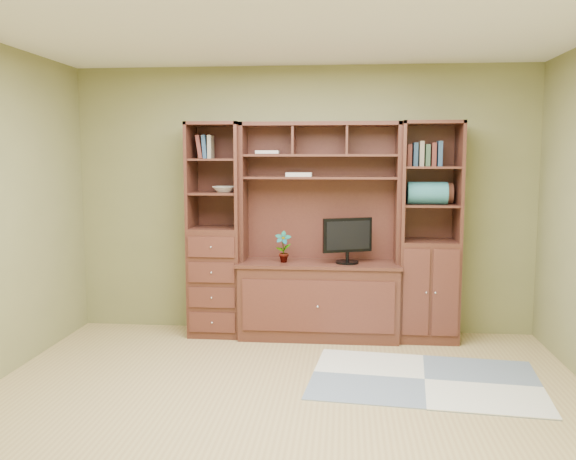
# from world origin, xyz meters

# --- Properties ---
(room) EXTENTS (4.60, 4.10, 2.64)m
(room) POSITION_xyz_m (0.00, 0.00, 1.30)
(room) COLOR tan
(room) RESTS_ON ground
(center_hutch) EXTENTS (1.54, 0.53, 2.05)m
(center_hutch) POSITION_xyz_m (0.18, 1.73, 1.02)
(center_hutch) COLOR #442118
(center_hutch) RESTS_ON ground
(left_tower) EXTENTS (0.50, 0.45, 2.05)m
(left_tower) POSITION_xyz_m (-0.82, 1.77, 1.02)
(left_tower) COLOR #442118
(left_tower) RESTS_ON ground
(right_tower) EXTENTS (0.55, 0.45, 2.05)m
(right_tower) POSITION_xyz_m (1.20, 1.77, 1.02)
(right_tower) COLOR #442118
(right_tower) RESTS_ON ground
(rug) EXTENTS (1.85, 1.34, 0.01)m
(rug) POSITION_xyz_m (1.05, 0.66, 0.01)
(rug) COLOR #A9AEAE
(rug) RESTS_ON ground
(monitor) EXTENTS (0.53, 0.38, 0.59)m
(monitor) POSITION_xyz_m (0.44, 1.70, 1.03)
(monitor) COLOR black
(monitor) RESTS_ON center_hutch
(orchid) EXTENTS (0.16, 0.11, 0.30)m
(orchid) POSITION_xyz_m (-0.17, 1.70, 0.88)
(orchid) COLOR #A65338
(orchid) RESTS_ON center_hutch
(magazines) EXTENTS (0.24, 0.18, 0.04)m
(magazines) POSITION_xyz_m (-0.02, 1.82, 1.56)
(magazines) COLOR beige
(magazines) RESTS_ON center_hutch
(bowl) EXTENTS (0.23, 0.23, 0.06)m
(bowl) POSITION_xyz_m (-0.74, 1.77, 1.42)
(bowl) COLOR beige
(bowl) RESTS_ON left_tower
(blanket_teal) EXTENTS (0.36, 0.21, 0.21)m
(blanket_teal) POSITION_xyz_m (1.17, 1.73, 1.39)
(blanket_teal) COLOR #2B6D73
(blanket_teal) RESTS_ON right_tower
(blanket_red) EXTENTS (0.35, 0.19, 0.19)m
(blanket_red) POSITION_xyz_m (1.24, 1.85, 1.39)
(blanket_red) COLOR brown
(blanket_red) RESTS_ON right_tower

